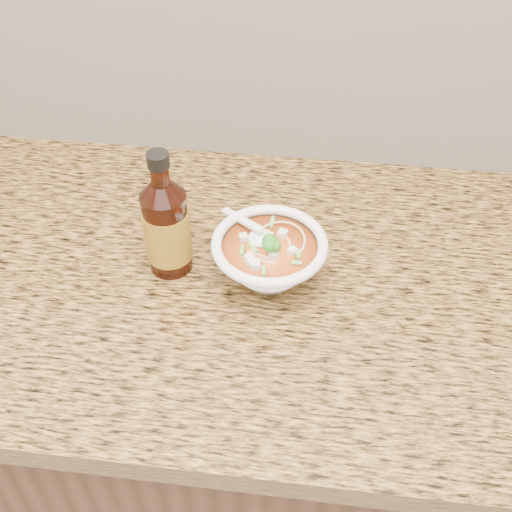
# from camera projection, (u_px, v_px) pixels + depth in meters

# --- Properties ---
(cabinet) EXTENTS (4.00, 0.65, 0.86)m
(cabinet) POSITION_uv_depth(u_px,v_px,m) (249.00, 428.00, 1.33)
(cabinet) COLOR black
(cabinet) RESTS_ON ground
(counter_slab) EXTENTS (4.00, 0.68, 0.04)m
(counter_slab) POSITION_uv_depth(u_px,v_px,m) (246.00, 278.00, 1.01)
(counter_slab) COLOR olive
(counter_slab) RESTS_ON cabinet
(soup_bowl) EXTENTS (0.17, 0.17, 0.10)m
(soup_bowl) POSITION_uv_depth(u_px,v_px,m) (269.00, 259.00, 0.96)
(soup_bowl) COLOR white
(soup_bowl) RESTS_ON counter_slab
(hot_sauce_bottle) EXTENTS (0.08, 0.08, 0.21)m
(hot_sauce_bottle) POSITION_uv_depth(u_px,v_px,m) (167.00, 227.00, 0.95)
(hot_sauce_bottle) COLOR #320F06
(hot_sauce_bottle) RESTS_ON counter_slab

